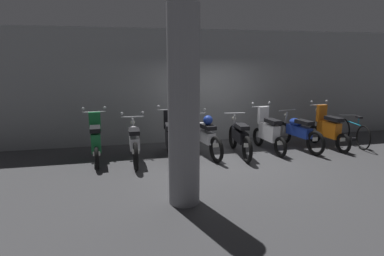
{
  "coord_description": "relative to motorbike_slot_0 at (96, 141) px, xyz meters",
  "views": [
    {
      "loc": [
        -2.55,
        -7.38,
        2.44
      ],
      "look_at": [
        -0.79,
        0.4,
        0.75
      ],
      "focal_mm": 30.27,
      "sensor_mm": 36.0,
      "label": 1
    }
  ],
  "objects": [
    {
      "name": "motorbike_slot_0",
      "position": [
        0.0,
        0.0,
        0.0
      ],
      "size": [
        0.59,
        1.68,
        1.29
      ],
      "color": "black",
      "rests_on": "ground"
    },
    {
      "name": "motorbike_slot_3",
      "position": [
        2.69,
        -0.06,
        0.0
      ],
      "size": [
        0.62,
        1.93,
        1.15
      ],
      "color": "black",
      "rests_on": "ground"
    },
    {
      "name": "motorbike_slot_6",
      "position": [
        5.39,
        -0.04,
        -0.04
      ],
      "size": [
        0.58,
        1.94,
        1.03
      ],
      "color": "black",
      "rests_on": "ground"
    },
    {
      "name": "motorbike_slot_2",
      "position": [
        1.8,
        -0.07,
        0.0
      ],
      "size": [
        0.59,
        1.68,
        1.29
      ],
      "color": "black",
      "rests_on": "ground"
    },
    {
      "name": "back_wall",
      "position": [
        3.15,
        1.62,
        1.13
      ],
      "size": [
        16.0,
        0.3,
        3.31
      ],
      "primitive_type": "cube",
      "color": "gray",
      "rests_on": "ground"
    },
    {
      "name": "motorbike_slot_1",
      "position": [
        0.9,
        -0.18,
        -0.04
      ],
      "size": [
        0.59,
        1.95,
        1.15
      ],
      "color": "black",
      "rests_on": "ground"
    },
    {
      "name": "bicycle",
      "position": [
        7.17,
        -0.01,
        -0.17
      ],
      "size": [
        0.5,
        1.71,
        0.89
      ],
      "color": "black",
      "rests_on": "ground"
    },
    {
      "name": "motorbike_slot_4",
      "position": [
        3.6,
        -0.21,
        -0.04
      ],
      "size": [
        0.56,
        1.95,
        1.03
      ],
      "color": "black",
      "rests_on": "ground"
    },
    {
      "name": "support_pillar",
      "position": [
        1.63,
        -2.72,
        1.13
      ],
      "size": [
        0.53,
        0.53,
        3.31
      ],
      "primitive_type": "cylinder",
      "color": "gray",
      "rests_on": "ground"
    },
    {
      "name": "motorbike_slot_7",
      "position": [
        6.28,
        -0.07,
        0.0
      ],
      "size": [
        0.59,
        1.68,
        1.29
      ],
      "color": "black",
      "rests_on": "ground"
    },
    {
      "name": "ground_plane",
      "position": [
        3.15,
        -0.51,
        -0.53
      ],
      "size": [
        80.0,
        80.0,
        0.0
      ],
      "primitive_type": "plane",
      "color": "#424244"
    },
    {
      "name": "motorbike_slot_5",
      "position": [
        4.49,
        -0.03,
        0.0
      ],
      "size": [
        0.59,
        1.68,
        1.29
      ],
      "color": "black",
      "rests_on": "ground"
    }
  ]
}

